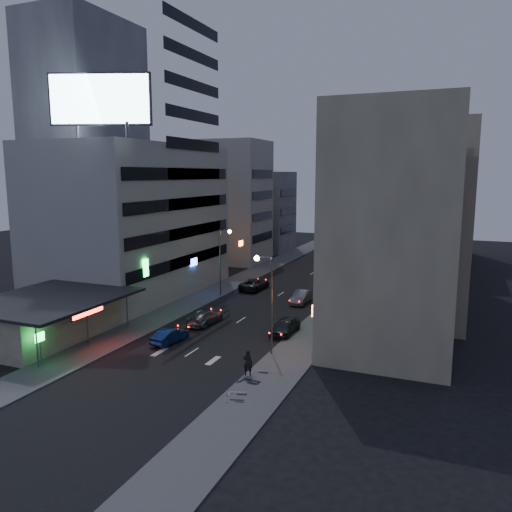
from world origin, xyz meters
The scene contains 29 objects.
ground centered at (0.00, 0.00, 0.00)m, with size 180.00×180.00×0.00m, color black.
sidewalk_left centered at (-8.00, 30.00, 0.06)m, with size 4.00×120.00×0.12m, color #4C4C4F.
sidewalk_right centered at (8.00, 30.00, 0.06)m, with size 4.00×120.00×0.12m, color #4C4C4F.
food_court centered at (-13.90, 2.00, 1.98)m, with size 11.00×13.00×3.88m.
white_building centered at (-17.00, 20.00, 9.00)m, with size 14.00×24.00×18.00m, color #ACACA8.
grey_tower centered at (-26.00, 23.00, 17.00)m, with size 10.00×14.00×34.00m, color gray.
shophouse_near centered at (15.00, 10.50, 10.00)m, with size 10.00×11.00×20.00m, color #C2BA98.
shophouse_mid centered at (15.50, 22.00, 8.00)m, with size 11.00×12.00×16.00m, color tan.
shophouse_far centered at (15.00, 35.00, 11.00)m, with size 10.00×14.00×22.00m, color #C2BA98.
far_left_a centered at (-15.50, 45.00, 10.00)m, with size 11.00×10.00×20.00m, color #ACACA8.
far_left_b centered at (-16.00, 58.00, 7.50)m, with size 12.00×10.00×15.00m, color gray.
far_right_a centered at (15.50, 50.00, 9.00)m, with size 11.00×12.00×18.00m, color tan.
far_right_b centered at (16.00, 64.00, 12.00)m, with size 12.00×12.00×24.00m, color #C2BA98.
billboard centered at (-12.99, 9.97, 21.66)m, with size 9.52×3.75×6.20m.
street_lamp_right_near centered at (5.90, 6.00, 5.36)m, with size 1.60×0.44×8.02m.
street_lamp_left centered at (-5.90, 22.00, 5.36)m, with size 1.60×0.44×8.02m.
street_lamp_right_far centered at (5.90, 40.00, 5.36)m, with size 1.60×0.44×8.02m.
parked_car_right_near centered at (5.60, 11.43, 0.76)m, with size 1.79×4.44×1.51m, color #222327.
parked_car_right_mid centered at (3.62, 22.69, 0.72)m, with size 1.51×4.34×1.43m, color gray.
parked_car_left centered at (-3.90, 26.91, 0.73)m, with size 2.42×5.24×1.46m, color #2C2B31.
parked_car_right_far centered at (4.66, 36.11, 0.79)m, with size 2.22×5.47×1.59m, color #A8ABB1.
road_car_blue centered at (-2.91, 5.32, 0.64)m, with size 1.36×3.90×1.29m, color navy.
road_car_silver centered at (-2.75, 11.41, 0.69)m, with size 1.94×4.78×1.39m, color gray.
person centered at (6.30, 1.13, 1.09)m, with size 0.71×0.46×1.94m, color black.
scooter_black_a centered at (7.69, -2.62, 0.62)m, with size 1.62×0.54×0.99m, color black, non-canonical shape.
scooter_silver_a centered at (7.38, -1.52, 0.68)m, with size 1.84×0.61×1.13m, color #A3A4AB, non-canonical shape.
scooter_blue centered at (7.46, 0.24, 0.69)m, with size 1.86×0.62×1.14m, color navy, non-canonical shape.
scooter_black_b centered at (7.65, 0.38, 0.75)m, with size 2.05×0.68×1.25m, color black, non-canonical shape.
scooter_silver_b centered at (7.46, 2.36, 0.68)m, with size 1.83×0.61×1.12m, color gray, non-canonical shape.
Camera 1 is at (19.94, -30.41, 14.57)m, focal length 35.00 mm.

